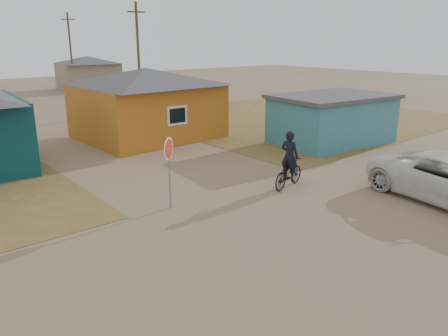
{
  "coord_description": "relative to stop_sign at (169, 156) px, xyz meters",
  "views": [
    {
      "loc": [
        -9.83,
        -7.79,
        5.46
      ],
      "look_at": [
        -0.94,
        3.0,
        1.3
      ],
      "focal_mm": 35.0,
      "sensor_mm": 36.0,
      "label": 1
    }
  ],
  "objects": [
    {
      "name": "ground",
      "position": [
        2.52,
        -3.89,
        -1.8
      ],
      "size": [
        120.0,
        120.0,
        0.0
      ],
      "primitive_type": "plane",
      "color": "#876C4E"
    },
    {
      "name": "grass_ne",
      "position": [
        16.52,
        9.11,
        -1.79
      ],
      "size": [
        20.0,
        18.0,
        0.0
      ],
      "primitive_type": "cube",
      "color": "brown",
      "rests_on": "ground"
    },
    {
      "name": "house_yellow",
      "position": [
        5.02,
        10.11,
        0.2
      ],
      "size": [
        7.72,
        6.76,
        3.9
      ],
      "color": "#BD6C1D",
      "rests_on": "ground"
    },
    {
      "name": "shed_turquoise",
      "position": [
        12.02,
        2.61,
        -0.49
      ],
      "size": [
        6.71,
        4.93,
        2.6
      ],
      "color": "teal",
      "rests_on": "ground"
    },
    {
      "name": "house_beige_east",
      "position": [
        12.52,
        36.11,
        0.06
      ],
      "size": [
        6.95,
        6.05,
        3.6
      ],
      "color": "gray",
      "rests_on": "ground"
    },
    {
      "name": "utility_pole_near",
      "position": [
        9.02,
        18.11,
        2.34
      ],
      "size": [
        1.4,
        0.2,
        8.0
      ],
      "color": "#4E412E",
      "rests_on": "ground"
    },
    {
      "name": "utility_pole_far",
      "position": [
        10.02,
        34.11,
        2.34
      ],
      "size": [
        1.4,
        0.2,
        8.0
      ],
      "color": "#4E412E",
      "rests_on": "ground"
    },
    {
      "name": "stop_sign",
      "position": [
        0.0,
        0.0,
        0.0
      ],
      "size": [
        0.78,
        0.24,
        2.45
      ],
      "color": "gray",
      "rests_on": "ground"
    },
    {
      "name": "cyclist",
      "position": [
        4.61,
        -1.07,
        -1.0
      ],
      "size": [
        2.02,
        0.97,
        2.2
      ],
      "color": "black",
      "rests_on": "ground"
    }
  ]
}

